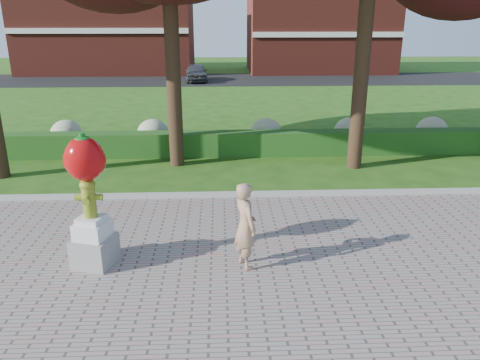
{
  "coord_description": "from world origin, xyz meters",
  "views": [
    {
      "loc": [
        -0.63,
        -8.2,
        4.35
      ],
      "look_at": [
        -0.23,
        1.0,
        1.17
      ],
      "focal_mm": 35.0,
      "sensor_mm": 36.0,
      "label": 1
    }
  ],
  "objects": [
    {
      "name": "hydrant_sculpture",
      "position": [
        -2.97,
        -0.38,
        1.36
      ],
      "size": [
        0.84,
        0.84,
        2.49
      ],
      "rotation": [
        0.0,
        0.0,
        -0.29
      ],
      "color": "gray",
      "rests_on": "walkway"
    },
    {
      "name": "woman",
      "position": [
        -0.2,
        -0.57,
        0.85
      ],
      "size": [
        0.59,
        0.7,
        1.62
      ],
      "primitive_type": "imported",
      "rotation": [
        0.0,
        0.0,
        1.97
      ],
      "color": "tan",
      "rests_on": "walkway"
    },
    {
      "name": "street",
      "position": [
        0.0,
        28.0,
        0.01
      ],
      "size": [
        50.0,
        8.0,
        0.02
      ],
      "primitive_type": "cube",
      "color": "black",
      "rests_on": "ground"
    },
    {
      "name": "parked_car",
      "position": [
        -2.35,
        26.82,
        0.66
      ],
      "size": [
        1.79,
        3.88,
        1.29
      ],
      "primitive_type": "imported",
      "rotation": [
        0.0,
        0.0,
        0.07
      ],
      "color": "#3B3C42",
      "rests_on": "street"
    },
    {
      "name": "curb",
      "position": [
        0.0,
        3.0,
        0.07
      ],
      "size": [
        40.0,
        0.18,
        0.15
      ],
      "primitive_type": "cube",
      "color": "#ADADA5",
      "rests_on": "ground"
    },
    {
      "name": "lawn_hedge",
      "position": [
        0.0,
        7.0,
        0.4
      ],
      "size": [
        24.0,
        0.7,
        0.8
      ],
      "primitive_type": "cube",
      "color": "#144716",
      "rests_on": "ground"
    },
    {
      "name": "building_right",
      "position": [
        8.0,
        34.0,
        3.2
      ],
      "size": [
        12.0,
        8.0,
        6.4
      ],
      "primitive_type": "cube",
      "color": "maroon",
      "rests_on": "ground"
    },
    {
      "name": "ground",
      "position": [
        0.0,
        0.0,
        0.0
      ],
      "size": [
        100.0,
        100.0,
        0.0
      ],
      "primitive_type": "plane",
      "color": "#224F13",
      "rests_on": "ground"
    },
    {
      "name": "hydrangea_row",
      "position": [
        0.57,
        8.0,
        0.55
      ],
      "size": [
        20.1,
        1.1,
        0.99
      ],
      "color": "#A2A981",
      "rests_on": "ground"
    },
    {
      "name": "building_left",
      "position": [
        -10.0,
        34.0,
        3.5
      ],
      "size": [
        14.0,
        8.0,
        7.0
      ],
      "primitive_type": "cube",
      "color": "maroon",
      "rests_on": "ground"
    }
  ]
}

